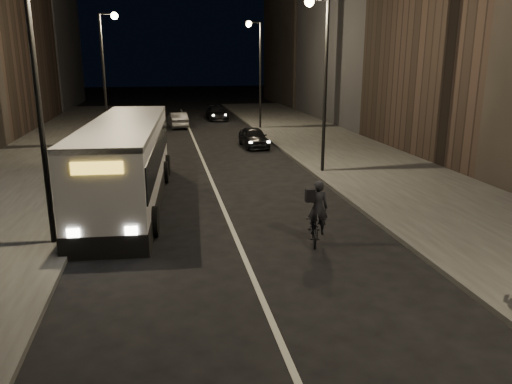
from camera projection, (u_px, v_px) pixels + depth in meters
name	position (u px, v px, depth m)	size (l,w,h in m)	color
ground	(258.00, 289.00, 12.55)	(180.00, 180.00, 0.00)	black
sidewalk_right	(361.00, 162.00, 27.33)	(7.00, 70.00, 0.16)	#323230
sidewalk_left	(32.00, 175.00, 24.29)	(7.00, 70.00, 0.16)	#323230
streetlight_right_mid	(321.00, 63.00, 23.48)	(1.20, 0.44, 8.12)	black
streetlight_right_far	(257.00, 60.00, 38.65)	(1.20, 0.44, 8.12)	black
streetlight_left_near	(45.00, 67.00, 13.99)	(1.20, 0.44, 8.12)	black
streetlight_left_far	(107.00, 61.00, 31.05)	(1.20, 0.44, 8.12)	black
city_bus	(127.00, 159.00, 19.63)	(3.41, 12.16, 3.24)	silver
cyclist_on_bicycle	(316.00, 222.00, 15.48)	(1.07, 1.87, 2.04)	black
car_near	(254.00, 137.00, 32.05)	(1.50, 3.73, 1.27)	black
car_mid	(178.00, 120.00, 40.93)	(1.34, 3.83, 1.26)	#3F4042
car_far	(217.00, 113.00, 46.03)	(1.74, 4.29, 1.24)	black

